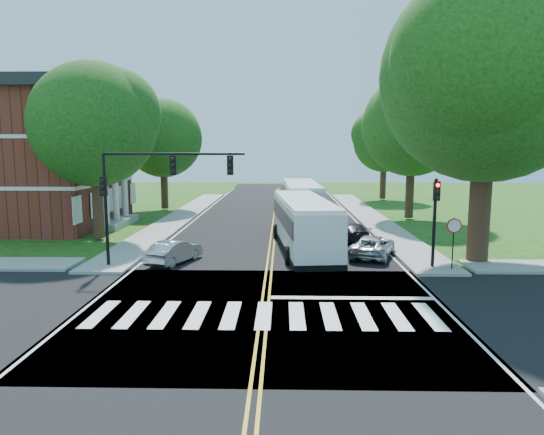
{
  "coord_description": "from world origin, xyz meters",
  "views": [
    {
      "loc": [
        0.67,
        -17.4,
        6.0
      ],
      "look_at": [
        0.11,
        7.91,
        2.4
      ],
      "focal_mm": 32.0,
      "sensor_mm": 36.0,
      "label": 1
    }
  ],
  "objects_px": {
    "signal_ne": "(435,211)",
    "hatchback": "(174,252)",
    "suv": "(373,246)",
    "bus_lead": "(303,223)",
    "bus_follow": "(301,201)",
    "signal_nw": "(151,182)",
    "dark_sedan": "(351,232)"
  },
  "relations": [
    {
      "from": "hatchback",
      "to": "dark_sedan",
      "type": "distance_m",
      "value": 12.22
    },
    {
      "from": "signal_nw",
      "to": "hatchback",
      "type": "bearing_deg",
      "value": 51.9
    },
    {
      "from": "signal_nw",
      "to": "bus_follow",
      "type": "bearing_deg",
      "value": 64.05
    },
    {
      "from": "suv",
      "to": "signal_ne",
      "type": "bearing_deg",
      "value": 151.88
    },
    {
      "from": "hatchback",
      "to": "dark_sedan",
      "type": "height_order",
      "value": "hatchback"
    },
    {
      "from": "hatchback",
      "to": "signal_ne",
      "type": "bearing_deg",
      "value": -163.88
    },
    {
      "from": "signal_ne",
      "to": "hatchback",
      "type": "bearing_deg",
      "value": 175.57
    },
    {
      "from": "bus_lead",
      "to": "hatchback",
      "type": "relative_size",
      "value": 3.23
    },
    {
      "from": "signal_ne",
      "to": "suv",
      "type": "height_order",
      "value": "signal_ne"
    },
    {
      "from": "bus_follow",
      "to": "suv",
      "type": "xyz_separation_m",
      "value": [
        3.49,
        -13.77,
        -1.08
      ]
    },
    {
      "from": "signal_ne",
      "to": "bus_follow",
      "type": "bearing_deg",
      "value": 109.8
    },
    {
      "from": "hatchback",
      "to": "dark_sedan",
      "type": "bearing_deg",
      "value": -126.31
    },
    {
      "from": "bus_follow",
      "to": "signal_ne",
      "type": "bearing_deg",
      "value": 107.85
    },
    {
      "from": "dark_sedan",
      "to": "bus_follow",
      "type": "bearing_deg",
      "value": -80.92
    },
    {
      "from": "bus_lead",
      "to": "dark_sedan",
      "type": "xyz_separation_m",
      "value": [
        3.28,
        3.11,
        -1.04
      ]
    },
    {
      "from": "signal_nw",
      "to": "bus_lead",
      "type": "distance_m",
      "value": 9.44
    },
    {
      "from": "signal_nw",
      "to": "suv",
      "type": "distance_m",
      "value": 12.49
    },
    {
      "from": "bus_follow",
      "to": "suv",
      "type": "distance_m",
      "value": 14.25
    },
    {
      "from": "suv",
      "to": "bus_follow",
      "type": "bearing_deg",
      "value": -55.33
    },
    {
      "from": "signal_nw",
      "to": "hatchback",
      "type": "relative_size",
      "value": 1.91
    },
    {
      "from": "bus_lead",
      "to": "dark_sedan",
      "type": "height_order",
      "value": "bus_lead"
    },
    {
      "from": "suv",
      "to": "dark_sedan",
      "type": "xyz_separation_m",
      "value": [
        -0.53,
        4.89,
        -0.02
      ]
    },
    {
      "from": "signal_ne",
      "to": "hatchback",
      "type": "height_order",
      "value": "signal_ne"
    },
    {
      "from": "bus_lead",
      "to": "dark_sedan",
      "type": "relative_size",
      "value": 3.01
    },
    {
      "from": "signal_nw",
      "to": "signal_ne",
      "type": "height_order",
      "value": "signal_nw"
    },
    {
      "from": "signal_nw",
      "to": "signal_ne",
      "type": "bearing_deg",
      "value": 0.05
    },
    {
      "from": "signal_ne",
      "to": "bus_lead",
      "type": "bearing_deg",
      "value": 143.84
    },
    {
      "from": "hatchback",
      "to": "suv",
      "type": "xyz_separation_m",
      "value": [
        10.76,
        1.79,
        -0.02
      ]
    },
    {
      "from": "hatchback",
      "to": "suv",
      "type": "distance_m",
      "value": 10.9
    },
    {
      "from": "signal_ne",
      "to": "bus_follow",
      "type": "xyz_separation_m",
      "value": [
        -5.97,
        16.59,
        -1.27
      ]
    },
    {
      "from": "hatchback",
      "to": "signal_nw",
      "type": "bearing_deg",
      "value": 72.45
    },
    {
      "from": "bus_lead",
      "to": "bus_follow",
      "type": "height_order",
      "value": "bus_follow"
    }
  ]
}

